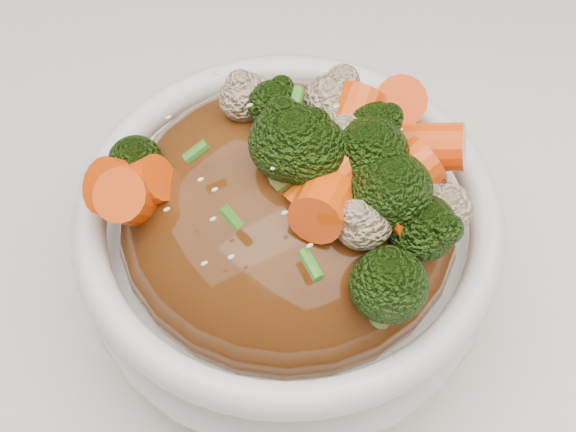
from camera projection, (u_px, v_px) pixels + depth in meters
tablecloth at (428, 354)px, 0.45m from camera, size 1.20×0.80×0.04m
bowl at (288, 250)px, 0.42m from camera, size 0.20×0.20×0.08m
sauce_base at (288, 219)px, 0.40m from camera, size 0.16×0.16×0.08m
carrots at (288, 141)px, 0.35m from camera, size 0.16×0.16×0.04m
broccoli at (288, 143)px, 0.35m from camera, size 0.16×0.16×0.04m
cauliflower at (288, 145)px, 0.35m from camera, size 0.16×0.16×0.03m
scallions at (288, 140)px, 0.35m from camera, size 0.12×0.12×0.02m
sesame_seeds at (288, 140)px, 0.35m from camera, size 0.14×0.14×0.01m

